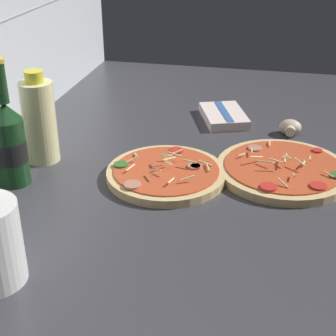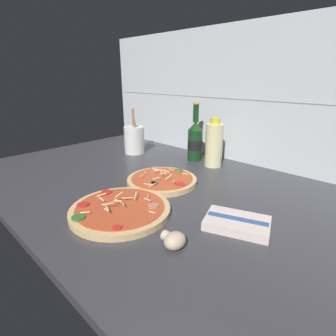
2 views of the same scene
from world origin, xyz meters
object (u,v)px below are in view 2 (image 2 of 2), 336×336
Objects in this scene: beer_bottle at (195,140)px; mushroom_left at (174,240)px; pizza_near at (120,210)px; utensil_crock at (134,140)px; dish_towel at (237,223)px; oil_bottle at (214,144)px; pizza_far at (162,180)px.

beer_bottle is 67.42cm from mushroom_left.
pizza_near is 62.19cm from utensil_crock.
utensil_crock reaches higher than mushroom_left.
mushroom_left is at bearing -109.35° from dish_towel.
beer_bottle reaches higher than utensil_crock.
pizza_near is at bearing -149.98° from dish_towel.
mushroom_left is (26.45, -54.12, -7.58)cm from oil_bottle.
mushroom_left is at bearing -41.21° from pizza_far.
beer_bottle is at bearing 106.31° from pizza_near.
utensil_crock is 1.18× the size of dish_towel.
pizza_far is at bearing -94.75° from oil_bottle.
pizza_far is at bearing 106.50° from pizza_near.
oil_bottle is 49.80cm from dish_towel.
pizza_near is at bearing -43.46° from utensil_crock.
pizza_near is 53.73cm from oil_bottle.
beer_bottle is 31.41cm from utensil_crock.
oil_bottle reaches higher than pizza_near.
mushroom_left is (21.74, -1.27, 0.88)cm from pizza_near.
pizza_near is 1.38× the size of oil_bottle.
pizza_far reaches higher than pizza_near.
mushroom_left is at bearing -3.34° from pizza_near.
oil_bottle is (11.15, -1.36, 0.31)cm from beer_bottle.
pizza_far is 30.17cm from oil_bottle.
utensil_crock is (-66.68, 43.86, 4.93)cm from mushroom_left.
oil_bottle is at bearing 14.31° from utensil_crock.
pizza_far is 42.56cm from utensil_crock.
pizza_near is 21.80cm from mushroom_left.
oil_bottle is (2.40, 28.86, 8.46)cm from pizza_far.
pizza_near reaches higher than mushroom_left.
dish_towel is (34.94, -7.90, 0.18)cm from pizza_far.
oil_bottle reaches higher than pizza_far.
pizza_far is at bearing -26.18° from utensil_crock.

